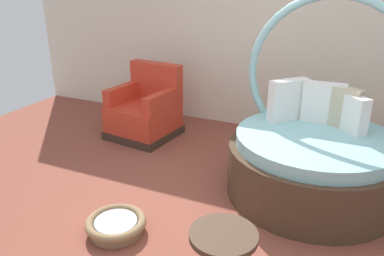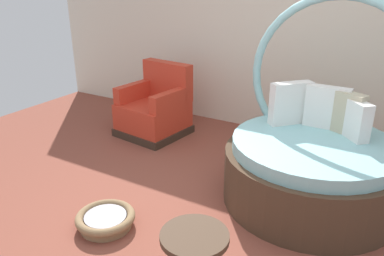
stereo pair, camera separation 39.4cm
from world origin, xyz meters
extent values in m
cube|color=brown|center=(0.00, 0.00, -0.01)|extent=(8.00, 8.00, 0.02)
cube|color=silver|center=(0.00, 2.48, 1.33)|extent=(8.00, 0.12, 2.66)
cylinder|color=#473323|center=(0.68, 0.89, 0.26)|extent=(1.62, 1.62, 0.51)
cylinder|color=#8CC6CC|center=(0.68, 0.89, 0.57)|extent=(1.49, 1.49, 0.12)
torus|color=#8CC6CC|center=(0.68, 1.33, 1.09)|extent=(1.61, 0.08, 1.61)
cube|color=white|center=(0.95, 1.14, 0.81)|extent=(0.33, 0.34, 0.35)
cube|color=#BCB293|center=(0.84, 1.22, 0.83)|extent=(0.41, 0.28, 0.40)
cube|color=white|center=(0.68, 1.26, 0.83)|extent=(0.41, 0.12, 0.41)
cube|color=#BCB293|center=(0.50, 1.33, 0.80)|extent=(0.36, 0.24, 0.34)
cube|color=white|center=(0.34, 1.19, 0.84)|extent=(0.37, 0.39, 0.42)
cube|color=#38281E|center=(-1.57, 1.48, 0.05)|extent=(0.89, 0.89, 0.10)
cube|color=red|center=(-1.57, 1.48, 0.27)|extent=(0.85, 0.85, 0.34)
cube|color=red|center=(-1.54, 1.79, 0.69)|extent=(0.77, 0.25, 0.50)
cube|color=red|center=(-1.89, 1.52, 0.55)|extent=(0.20, 0.69, 0.22)
cube|color=red|center=(-1.26, 1.44, 0.55)|extent=(0.20, 0.69, 0.22)
cylinder|color=#8E704C|center=(-0.71, -0.42, 0.03)|extent=(0.44, 0.44, 0.06)
torus|color=#8E704C|center=(-0.71, -0.42, 0.10)|extent=(0.51, 0.51, 0.07)
cylinder|color=gray|center=(-0.71, -0.42, 0.08)|extent=(0.36, 0.36, 0.05)
cylinder|color=#473323|center=(0.34, -0.71, 0.50)|extent=(0.44, 0.44, 0.04)
camera|label=1|loc=(0.97, -2.59, 2.02)|focal=35.67mm
camera|label=2|loc=(1.32, -2.40, 2.02)|focal=35.67mm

